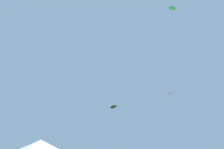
{
  "coord_description": "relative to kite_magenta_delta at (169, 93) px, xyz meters",
  "views": [
    {
      "loc": [
        -0.61,
        -5.68,
        1.47
      ],
      "look_at": [
        -0.16,
        12.32,
        12.22
      ],
      "focal_mm": 29.3,
      "sensor_mm": 36.0,
      "label": 1
    }
  ],
  "objects": [
    {
      "name": "kite_green_box",
      "position": [
        -1.81,
        -11.27,
        6.87
      ],
      "size": [
        0.84,
        0.66,
        0.76
      ],
      "color": "green"
    },
    {
      "name": "kite_magenta_delta",
      "position": [
        0.0,
        0.0,
        0.0
      ],
      "size": [
        0.89,
        1.01,
        0.67
      ],
      "color": "#D6389E"
    },
    {
      "name": "kite_black_delta",
      "position": [
        -9.45,
        -7.93,
        -5.48
      ],
      "size": [
        0.97,
        0.98,
        1.37
      ],
      "color": "black"
    }
  ]
}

